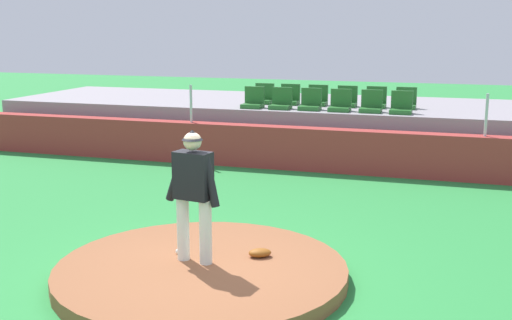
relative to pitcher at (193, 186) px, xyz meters
name	(u,v)px	position (x,y,z in m)	size (l,w,h in m)	color
ground_plane	(201,279)	(0.13, -0.11, -1.18)	(60.00, 60.00, 0.00)	#2B863C
pitchers_mound	(201,272)	(0.13, -0.11, -1.08)	(3.70, 3.70, 0.19)	brown
pitcher	(193,186)	(0.00, 0.00, 0.00)	(0.79, 0.32, 1.71)	silver
baseball	(178,251)	(-0.31, 0.18, -0.95)	(0.07, 0.07, 0.07)	white
fielding_glove	(260,253)	(0.75, 0.40, -0.94)	(0.30, 0.20, 0.11)	brown
brick_barrier	(314,149)	(0.13, 6.49, -0.70)	(17.35, 0.40, 0.95)	#A13430
fence_post_left	(191,104)	(-2.79, 6.49, 0.20)	(0.06, 0.06, 0.87)	silver
fence_post_right	(486,115)	(3.66, 6.49, 0.20)	(0.06, 0.06, 0.87)	silver
bleacher_platform	(336,126)	(0.13, 9.07, -0.57)	(17.12, 4.15, 1.21)	gray
stadium_chair_0	(253,101)	(-1.60, 7.50, 0.19)	(0.48, 0.44, 0.50)	#266629
stadium_chair_1	(281,102)	(-0.91, 7.51, 0.19)	(0.48, 0.44, 0.50)	#266629
stadium_chair_2	(310,103)	(-0.21, 7.54, 0.19)	(0.48, 0.44, 0.50)	#266629
stadium_chair_3	(340,104)	(0.50, 7.52, 0.19)	(0.48, 0.44, 0.50)	#266629
stadium_chair_4	(371,105)	(1.21, 7.55, 0.19)	(0.48, 0.44, 0.50)	#266629
stadium_chair_5	(401,106)	(1.88, 7.52, 0.19)	(0.48, 0.44, 0.50)	#266629
stadium_chair_6	(264,97)	(-1.62, 8.42, 0.19)	(0.48, 0.44, 0.50)	#266629
stadium_chair_7	(290,98)	(-0.95, 8.44, 0.19)	(0.48, 0.44, 0.50)	#266629
stadium_chair_8	(317,99)	(-0.23, 8.42, 0.19)	(0.48, 0.44, 0.50)	#266629
stadium_chair_9	(347,100)	(0.50, 8.40, 0.19)	(0.48, 0.44, 0.50)	#266629
stadium_chair_10	(376,101)	(1.20, 8.43, 0.19)	(0.48, 0.44, 0.50)	#266629
stadium_chair_11	(406,102)	(1.91, 8.45, 0.19)	(0.48, 0.44, 0.50)	#266629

